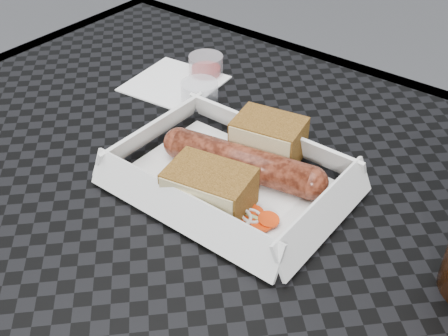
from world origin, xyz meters
TOP-DOWN VIEW (x-y plane):
  - patio_table at (0.00, 0.00)m, footprint 0.80×0.80m
  - food_tray at (0.09, 0.04)m, footprint 0.22×0.15m
  - bratwurst at (0.09, 0.06)m, footprint 0.19×0.07m
  - bread_near at (0.09, 0.11)m, footprint 0.09×0.07m
  - bread_far at (0.09, 0.00)m, footprint 0.10×0.07m
  - veg_garnish at (0.14, 0.01)m, footprint 0.03×0.03m
  - napkin at (-0.12, 0.18)m, footprint 0.13×0.13m
  - condiment_cup_sauce at (-0.10, 0.23)m, footprint 0.05×0.05m
  - condiment_cup_empty at (-0.06, 0.16)m, footprint 0.05×0.05m

SIDE VIEW (x-z plane):
  - patio_table at x=0.00m, z-range 0.30..1.04m
  - napkin at x=-0.12m, z-range 0.74..0.75m
  - food_tray at x=0.09m, z-range 0.74..0.75m
  - veg_garnish at x=0.14m, z-range 0.75..0.75m
  - condiment_cup_sauce at x=-0.10m, z-range 0.74..0.78m
  - condiment_cup_empty at x=-0.06m, z-range 0.74..0.78m
  - bratwurst at x=0.09m, z-range 0.75..0.79m
  - bread_far at x=0.09m, z-range 0.75..0.79m
  - bread_near at x=0.09m, z-range 0.75..0.80m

